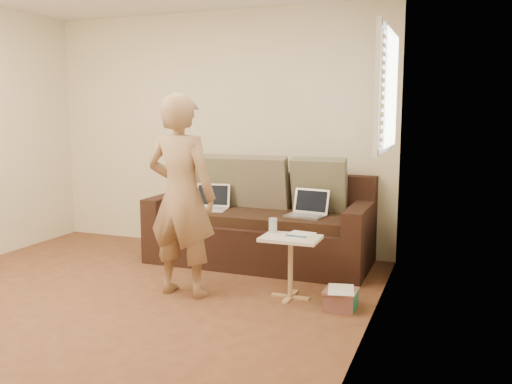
# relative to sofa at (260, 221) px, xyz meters

# --- Properties ---
(floor) EXTENTS (4.50, 4.50, 0.00)m
(floor) POSITION_rel_sofa_xyz_m (-0.70, -1.77, -0.42)
(floor) COLOR #5A2F21
(floor) RESTS_ON ground
(wall_back) EXTENTS (4.00, 0.00, 4.00)m
(wall_back) POSITION_rel_sofa_xyz_m (-0.70, 0.48, 0.87)
(wall_back) COLOR beige
(wall_back) RESTS_ON ground
(wall_right) EXTENTS (0.00, 4.50, 4.50)m
(wall_right) POSITION_rel_sofa_xyz_m (1.30, -1.77, 0.87)
(wall_right) COLOR beige
(wall_right) RESTS_ON ground
(window_blinds) EXTENTS (0.12, 0.88, 1.08)m
(window_blinds) POSITION_rel_sofa_xyz_m (1.25, -0.27, 1.28)
(window_blinds) COLOR white
(window_blinds) RESTS_ON wall_right
(sofa) EXTENTS (2.20, 0.95, 0.85)m
(sofa) POSITION_rel_sofa_xyz_m (0.00, 0.00, 0.00)
(sofa) COLOR black
(sofa) RESTS_ON ground
(pillow_left) EXTENTS (0.55, 0.29, 0.57)m
(pillow_left) POSITION_rel_sofa_xyz_m (-0.60, 0.20, 0.37)
(pillow_left) COLOR #65674C
(pillow_left) RESTS_ON sofa
(pillow_mid) EXTENTS (0.55, 0.27, 0.57)m
(pillow_mid) POSITION_rel_sofa_xyz_m (-0.05, 0.20, 0.37)
(pillow_mid) COLOR brown
(pillow_mid) RESTS_ON sofa
(pillow_right) EXTENTS (0.55, 0.28, 0.57)m
(pillow_right) POSITION_rel_sofa_xyz_m (0.55, 0.23, 0.37)
(pillow_right) COLOR #65674C
(pillow_right) RESTS_ON sofa
(laptop_silver) EXTENTS (0.40, 0.31, 0.24)m
(laptop_silver) POSITION_rel_sofa_xyz_m (0.49, -0.08, 0.10)
(laptop_silver) COLOR #B7BABC
(laptop_silver) RESTS_ON sofa
(laptop_white) EXTENTS (0.40, 0.32, 0.26)m
(laptop_white) POSITION_rel_sofa_xyz_m (-0.53, -0.08, 0.10)
(laptop_white) COLOR white
(laptop_white) RESTS_ON sofa
(person) EXTENTS (0.63, 0.44, 1.67)m
(person) POSITION_rel_sofa_xyz_m (-0.27, -1.14, 0.41)
(person) COLOR #957651
(person) RESTS_ON ground
(side_table) EXTENTS (0.47, 0.33, 0.52)m
(side_table) POSITION_rel_sofa_xyz_m (0.61, -0.92, -0.17)
(side_table) COLOR silver
(side_table) RESTS_ON ground
(drinking_glass) EXTENTS (0.07, 0.07, 0.12)m
(drinking_glass) POSITION_rel_sofa_xyz_m (0.42, -0.82, 0.15)
(drinking_glass) COLOR silver
(drinking_glass) RESTS_ON side_table
(scissors) EXTENTS (0.20, 0.14, 0.02)m
(scissors) POSITION_rel_sofa_xyz_m (0.65, -0.93, 0.10)
(scissors) COLOR silver
(scissors) RESTS_ON side_table
(paper_on_table) EXTENTS (0.25, 0.33, 0.00)m
(paper_on_table) POSITION_rel_sofa_xyz_m (0.65, -0.85, 0.09)
(paper_on_table) COLOR white
(paper_on_table) RESTS_ON side_table
(striped_box) EXTENTS (0.25, 0.25, 0.16)m
(striped_box) POSITION_rel_sofa_xyz_m (1.05, -1.02, -0.35)
(striped_box) COLOR red
(striped_box) RESTS_ON ground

